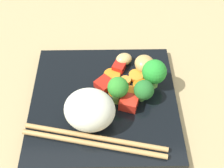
{
  "coord_description": "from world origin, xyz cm",
  "views": [
    {
      "loc": [
        -33.14,
        -2.21,
        43.99
      ],
      "look_at": [
        1.9,
        -1.42,
        3.35
      ],
      "focal_mm": 48.55,
      "sensor_mm": 36.0,
      "label": 1
    }
  ],
  "objects_px": {
    "broccoli_floret_0": "(144,89)",
    "carrot_slice_0": "(131,93)",
    "chopstick_pair": "(94,141)",
    "square_plate": "(104,102)",
    "rice_mound": "(90,110)"
  },
  "relations": [
    {
      "from": "broccoli_floret_0",
      "to": "carrot_slice_0",
      "type": "xyz_separation_m",
      "value": [
        0.01,
        0.02,
        -0.02
      ]
    },
    {
      "from": "chopstick_pair",
      "to": "square_plate",
      "type": "bearing_deg",
      "value": 92.06
    },
    {
      "from": "rice_mound",
      "to": "broccoli_floret_0",
      "type": "height_order",
      "value": "rice_mound"
    },
    {
      "from": "square_plate",
      "to": "chopstick_pair",
      "type": "relative_size",
      "value": 1.11
    },
    {
      "from": "square_plate",
      "to": "rice_mound",
      "type": "bearing_deg",
      "value": 157.3
    },
    {
      "from": "broccoli_floret_0",
      "to": "carrot_slice_0",
      "type": "bearing_deg",
      "value": 63.55
    },
    {
      "from": "square_plate",
      "to": "broccoli_floret_0",
      "type": "height_order",
      "value": "broccoli_floret_0"
    },
    {
      "from": "rice_mound",
      "to": "broccoli_floret_0",
      "type": "xyz_separation_m",
      "value": [
        0.05,
        -0.09,
        -0.01
      ]
    },
    {
      "from": "square_plate",
      "to": "carrot_slice_0",
      "type": "xyz_separation_m",
      "value": [
        0.01,
        -0.05,
        0.01
      ]
    },
    {
      "from": "square_plate",
      "to": "chopstick_pair",
      "type": "bearing_deg",
      "value": 172.22
    },
    {
      "from": "carrot_slice_0",
      "to": "chopstick_pair",
      "type": "height_order",
      "value": "same"
    },
    {
      "from": "rice_mound",
      "to": "carrot_slice_0",
      "type": "bearing_deg",
      "value": -48.54
    },
    {
      "from": "square_plate",
      "to": "carrot_slice_0",
      "type": "relative_size",
      "value": 9.09
    },
    {
      "from": "square_plate",
      "to": "chopstick_pair",
      "type": "distance_m",
      "value": 0.09
    },
    {
      "from": "broccoli_floret_0",
      "to": "rice_mound",
      "type": "bearing_deg",
      "value": 119.19
    }
  ]
}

